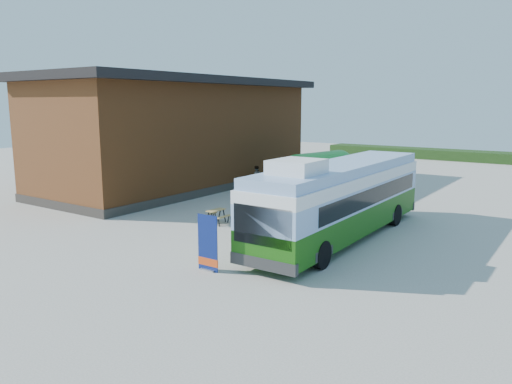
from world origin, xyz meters
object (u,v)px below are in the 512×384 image
Objects in this scene: banner at (208,248)px; person_b at (256,177)px; slurry_tanker at (319,168)px; bus at (341,197)px; person_a at (270,195)px; picnic_table at (216,213)px.

banner is 1.29× the size of person_b.
bus is at bearing -45.95° from slurry_tanker.
slurry_tanker is (-1.48, 8.45, 0.45)m from person_a.
bus is at bearing 100.75° from person_b.
picnic_table is at bearing 74.02° from person_b.
person_b reaches higher than picnic_table.
banner reaches higher than person_a.
person_a is 7.86m from person_b.
slurry_tanker reaches higher than person_b.
picnic_table is 3.57m from person_a.
picnic_table is at bearing 126.67° from banner.
bus reaches higher than slurry_tanker.
picnic_table is 0.78× the size of person_b.
picnic_table is at bearing -143.78° from person_a.
person_b is (-5.05, 6.02, -0.22)m from person_a.
banner is at bearing -108.93° from person_a.
person_a is 8.59m from slurry_tanker.
picnic_table is (-4.22, 5.62, -0.32)m from banner.
banner is (-1.98, -6.52, -1.00)m from bus.
person_a is 0.30× the size of slurry_tanker.
banner is 18.15m from slurry_tanker.
banner is at bearing -107.13° from bus.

